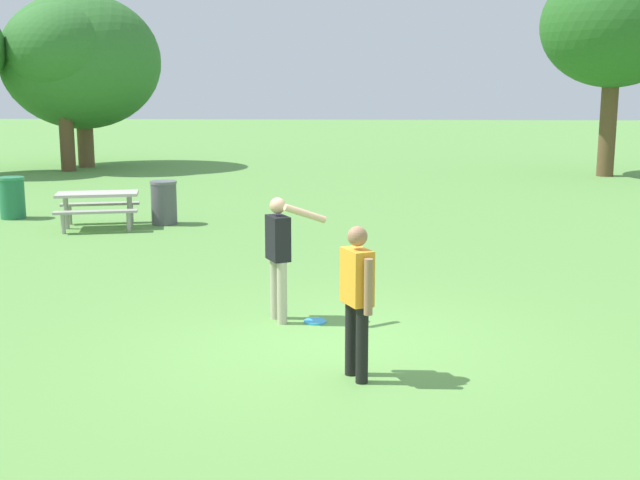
{
  "coord_description": "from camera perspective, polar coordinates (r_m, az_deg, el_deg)",
  "views": [
    {
      "loc": [
        0.35,
        -9.32,
        3.08
      ],
      "look_at": [
        -0.22,
        1.4,
        1.0
      ],
      "focal_mm": 45.66,
      "sensor_mm": 36.0,
      "label": 1
    }
  ],
  "objects": [
    {
      "name": "person_catcher",
      "position": [
        8.46,
        2.6,
        -3.69
      ],
      "size": [
        0.37,
        0.55,
        1.64
      ],
      "color": "black",
      "rests_on": "ground"
    },
    {
      "name": "trash_can_further_along",
      "position": [
        19.99,
        -20.77,
        2.79
      ],
      "size": [
        0.59,
        0.59,
        0.96
      ],
      "color": "#237047",
      "rests_on": "ground"
    },
    {
      "name": "tree_broad_center",
      "position": [
        30.12,
        -17.64,
        12.51
      ],
      "size": [
        3.71,
        3.71,
        5.78
      ],
      "color": "brown",
      "rests_on": "ground"
    },
    {
      "name": "tree_far_right",
      "position": [
        31.35,
        -16.39,
        11.9
      ],
      "size": [
        5.71,
        5.71,
        6.26
      ],
      "color": "brown",
      "rests_on": "ground"
    },
    {
      "name": "tree_slender_mid",
      "position": [
        28.85,
        19.94,
        13.93
      ],
      "size": [
        4.73,
        4.73,
        6.93
      ],
      "color": "brown",
      "rests_on": "ground"
    },
    {
      "name": "ground_plane",
      "position": [
        9.83,
        0.85,
        -7.31
      ],
      "size": [
        120.0,
        120.0,
        0.0
      ],
      "primitive_type": "plane",
      "color": "#609947"
    },
    {
      "name": "picnic_table_near",
      "position": [
        18.08,
        -15.32,
        2.58
      ],
      "size": [
        1.98,
        1.77,
        0.77
      ],
      "color": "#B2ADA3",
      "rests_on": "ground"
    },
    {
      "name": "trash_can_beside_table",
      "position": [
        18.25,
        -10.88,
        2.59
      ],
      "size": [
        0.59,
        0.59,
        0.96
      ],
      "color": "#515156",
      "rests_on": "ground"
    },
    {
      "name": "frisbee",
      "position": [
        10.68,
        -0.35,
        -5.73
      ],
      "size": [
        0.3,
        0.3,
        0.03
      ],
      "primitive_type": "cylinder",
      "color": "#2D9EDB",
      "rests_on": "ground"
    },
    {
      "name": "person_thrower",
      "position": [
        10.54,
        -2.89,
        -0.65
      ],
      "size": [
        0.82,
        0.56,
        1.64
      ],
      "color": "#B7AD93",
      "rests_on": "ground"
    }
  ]
}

